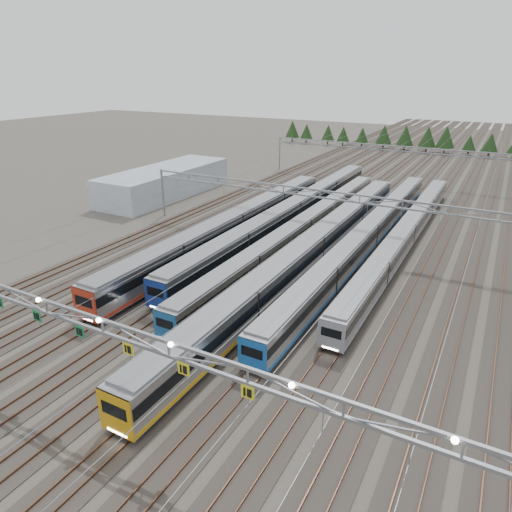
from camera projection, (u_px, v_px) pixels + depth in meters
The scene contains 13 objects.
ground at pixel (115, 413), 33.30m from camera, with size 400.00×400.00×0.00m, color #47423A.
track_bed at pixel (406, 163), 113.96m from camera, with size 54.00×260.00×5.42m.
train_a at pixel (234, 226), 66.19m from camera, with size 3.07×55.59×4.00m.
train_b at pixel (292, 212), 72.77m from camera, with size 2.89×66.51×3.77m.
train_c at pixel (303, 229), 65.75m from camera, with size 2.61×62.09×3.39m.
train_d at pixel (313, 249), 57.73m from camera, with size 2.97×68.75×3.88m.
train_e at pixel (368, 235), 63.36m from camera, with size 2.65×66.53×3.45m.
train_f at pixel (406, 234), 63.89m from camera, with size 2.53×60.78×3.29m.
gantry_near at pixel (101, 330), 30.54m from camera, with size 56.36×0.61×8.08m.
gantry_mid at pixel (320, 200), 63.37m from camera, with size 56.36×0.36×8.00m.
gantry_far at pixel (395, 153), 99.92m from camera, with size 56.36×0.36×8.00m.
west_shed at pixel (166, 182), 90.13m from camera, with size 10.00×30.00×5.37m, color #96A6B3.
treeline at pixel (403, 137), 139.36m from camera, with size 81.20×5.60×7.02m.
Camera 1 is at (21.72, -18.30, 23.23)m, focal length 32.00 mm.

